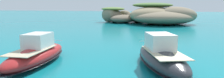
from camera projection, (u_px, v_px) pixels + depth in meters
name	position (u px, v px, depth m)	size (l,w,h in m)	color
islet_large	(160.00, 15.00, 66.53)	(27.59, 25.89, 6.76)	#9E8966
islet_small	(118.00, 16.00, 72.98)	(14.63, 16.93, 5.23)	#84755B
motorboat_red	(36.00, 54.00, 20.54)	(3.95, 10.62, 3.06)	red
motorboat_charcoal	(161.00, 57.00, 19.30)	(6.76, 11.36, 3.21)	#2D2D33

